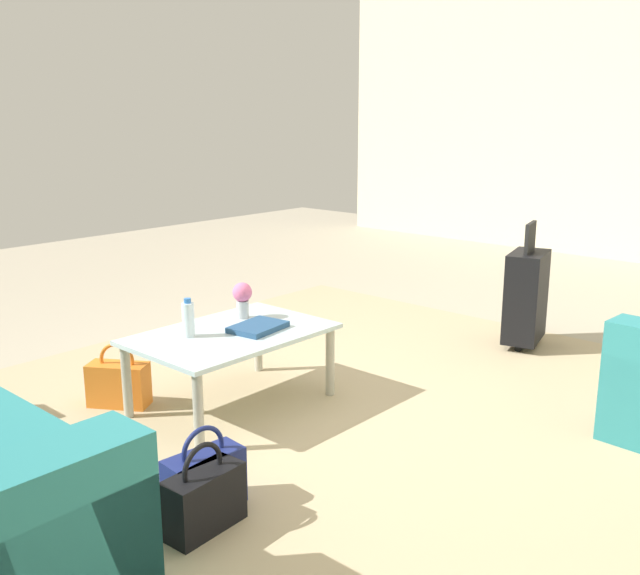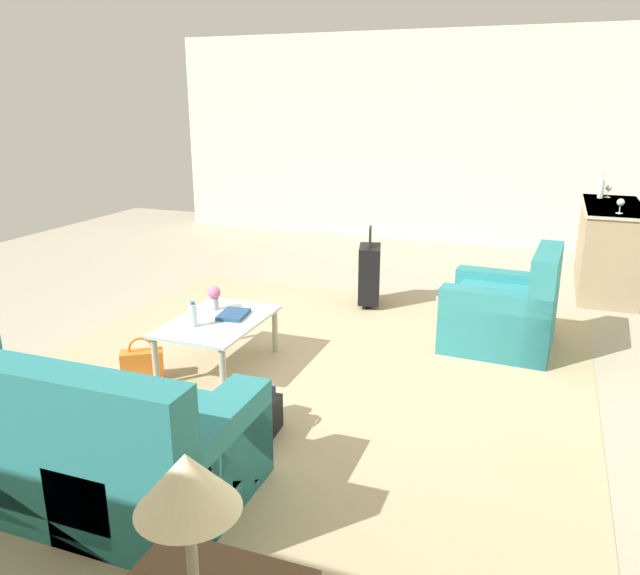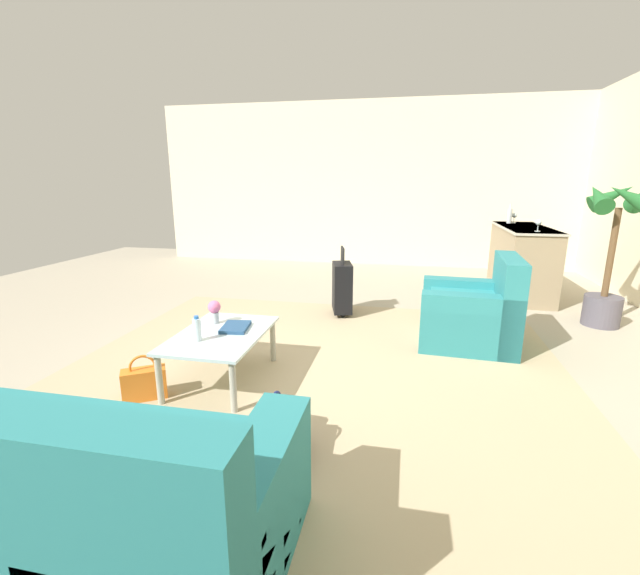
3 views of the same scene
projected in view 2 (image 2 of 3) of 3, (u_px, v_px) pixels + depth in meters
The scene contains 18 objects.
ground_plane at pixel (294, 358), 5.34m from camera, with size 12.00×12.00×0.00m, color #A89E89.
wall_left at pixel (421, 139), 9.44m from camera, with size 0.12×8.00×3.10m, color beige.
area_rug at pixel (288, 390), 4.74m from camera, with size 5.20×4.40×0.01m, color tan.
couch at pixel (43, 440), 3.48m from camera, with size 1.00×2.26×0.92m.
armchair at pixel (508, 314), 5.50m from camera, with size 0.92×0.97×0.91m.
coffee_table at pixel (218, 326), 5.04m from camera, with size 1.03×0.68×0.42m.
water_bottle at pixel (193, 315), 4.86m from camera, with size 0.06×0.06×0.20m.
coffee_table_book at pixel (233, 314), 5.11m from camera, with size 0.29×0.21×0.03m, color navy.
flower_vase at pixel (214, 295), 5.24m from camera, with size 0.11×0.11×0.21m.
table_lamp at pixel (187, 489), 1.84m from camera, with size 0.32×0.32×0.57m.
bar_console at pixel (608, 247), 7.11m from camera, with size 1.69×0.65×0.99m.
wine_glass_leftmost at pixel (609, 188), 7.47m from camera, with size 0.08×0.08×0.15m.
wine_glass_left_of_centre at pixel (621, 203), 6.42m from camera, with size 0.08×0.08×0.15m.
wine_bottle_clear at pixel (601, 188), 7.43m from camera, with size 0.07×0.07×0.30m.
suitcase_black at pixel (369, 273), 6.61m from camera, with size 0.44×0.31×0.85m.
handbag_navy at pixel (255, 409), 4.19m from camera, with size 0.33×0.17×0.36m.
handbag_orange at pixel (142, 364), 4.90m from camera, with size 0.29×0.34×0.36m.
handbag_black at pixel (265, 418), 4.07m from camera, with size 0.33×0.16×0.36m.
Camera 2 is at (4.56, 1.92, 2.12)m, focal length 35.00 mm.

